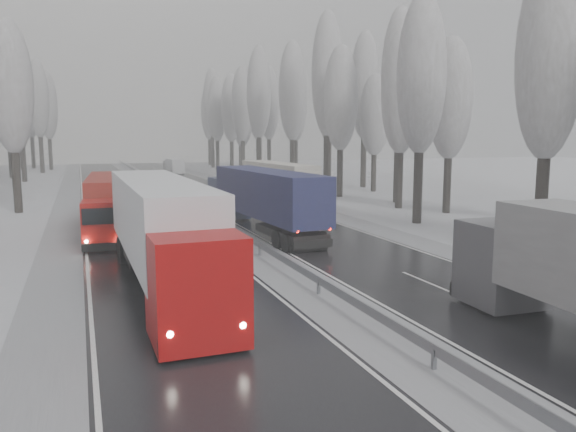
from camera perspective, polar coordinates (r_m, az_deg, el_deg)
carriageway_right at (r=41.46m, az=-0.13°, el=-0.78°), size 7.50×200.00×0.03m
carriageway_left at (r=39.13m, az=-14.71°, el=-1.59°), size 7.50×200.00×0.03m
median_slush at (r=39.97m, az=-7.21°, el=-1.18°), size 3.00×200.00×0.04m
shoulder_right at (r=43.40m, az=6.02°, el=-0.42°), size 2.40×200.00×0.04m
shoulder_left at (r=38.98m, az=-21.97°, el=-1.94°), size 2.40×200.00×0.04m
median_guardrail at (r=39.87m, az=-7.22°, el=-0.36°), size 0.12×200.00×0.76m
tree_16 at (r=34.24m, az=25.11°, el=14.48°), size 3.60×3.60×16.53m
tree_18 at (r=42.72m, az=13.40°, el=13.64°), size 3.60×3.60×16.58m
tree_19 at (r=49.03m, az=16.18°, el=11.30°), size 3.60×3.60×14.57m
tree_20 at (r=51.32m, az=11.46°, el=12.11°), size 3.60×3.60×15.71m
tree_21 at (r=56.03m, az=11.30°, el=13.67°), size 3.60×3.60×18.62m
tree_22 at (r=60.06m, az=5.38°, el=11.72°), size 3.60×3.60×15.86m
tree_23 at (r=66.42m, az=8.81°, el=10.04°), size 3.60×3.60×13.55m
tree_24 at (r=65.57m, az=4.01°, el=14.02°), size 3.60×3.60×20.49m
tree_25 at (r=72.12m, az=7.80°, el=12.89°), size 3.60×3.60×19.44m
tree_26 at (r=74.78m, az=0.45°, el=12.47°), size 3.60×3.60×18.78m
tree_27 at (r=81.16m, az=4.24°, el=11.58°), size 3.60×3.60×17.62m
tree_28 at (r=84.49m, az=-2.98°, el=12.32°), size 3.60×3.60×19.62m
tree_29 at (r=90.62m, az=0.79°, el=11.44°), size 3.60×3.60×18.11m
tree_30 at (r=93.80m, az=-4.66°, el=11.20°), size 3.60×3.60×17.86m
tree_31 at (r=99.39m, az=-1.95°, el=11.31°), size 3.60×3.60×18.58m
tree_32 at (r=101.04m, az=-5.80°, el=10.77°), size 3.60×3.60×17.33m
tree_33 at (r=105.65m, az=-4.67°, el=9.63°), size 3.60×3.60×14.33m
tree_34 at (r=107.72m, az=-7.24°, el=10.69°), size 3.60×3.60×17.63m
tree_35 at (r=114.02m, az=-3.12°, el=10.79°), size 3.60×3.60×18.25m
tree_36 at (r=117.68m, az=-7.74°, el=11.26°), size 3.60×3.60×20.23m
tree_37 at (r=123.15m, az=-4.91°, el=10.02°), size 3.60×3.60×16.37m
tree_38 at (r=128.28m, az=-8.03°, el=10.35°), size 3.60×3.60×17.97m
tree_39 at (r=132.76m, az=-7.19°, el=9.79°), size 3.60×3.60×16.19m
tree_62 at (r=52.55m, az=-26.37°, el=11.58°), size 3.60×3.60×16.04m
tree_68 at (r=78.04m, az=-26.44°, el=10.46°), size 3.60×3.60×16.65m
tree_70 at (r=88.05m, az=-25.60°, el=10.33°), size 3.60×3.60×17.09m
tree_72 at (r=97.54m, az=-26.61°, el=9.23°), size 3.60×3.60×15.11m
tree_74 at (r=108.11m, az=-24.04°, el=10.74°), size 3.60×3.60×19.68m
tree_76 at (r=117.39m, az=-23.23°, el=10.17°), size 3.60×3.60×18.55m
tree_77 at (r=121.66m, az=-25.74°, el=8.66°), size 3.60×3.60×14.32m
tree_78 at (r=124.19m, az=-24.75°, el=10.23°), size 3.60×3.60×19.55m
tree_79 at (r=128.33m, az=-25.82°, el=9.37°), size 3.60×3.60×17.07m
truck_blue_box at (r=37.34m, az=-2.75°, el=2.02°), size 3.77×16.64×4.24m
truck_cream_box at (r=53.11m, az=-1.49°, el=3.69°), size 3.48×15.67×3.99m
box_truck_distant at (r=99.16m, az=-11.51°, el=4.99°), size 2.61×6.93×2.54m
truck_red_white at (r=23.89m, az=-12.63°, el=-1.15°), size 3.00×17.87×4.57m
truck_red_red at (r=40.10m, az=-18.06°, el=1.58°), size 3.21×14.40×3.67m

